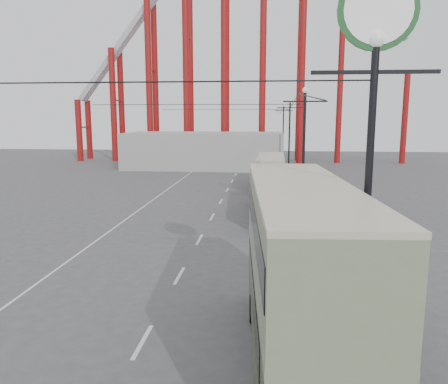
# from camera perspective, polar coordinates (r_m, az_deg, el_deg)

# --- Properties ---
(ground) EXTENTS (160.00, 160.00, 0.00)m
(ground) POSITION_cam_1_polar(r_m,az_deg,el_deg) (16.67, -5.18, -15.77)
(ground) COLOR #47474A
(ground) RESTS_ON ground
(road_markings) EXTENTS (12.52, 120.00, 0.01)m
(road_markings) POSITION_cam_1_polar(r_m,az_deg,el_deg) (35.40, -0.58, -1.93)
(road_markings) COLOR silver
(road_markings) RESTS_ON ground
(lamp_post_near) EXTENTS (3.20, 0.44, 10.80)m
(lamp_post_near) POSITION_cam_1_polar(r_m,az_deg,el_deg) (12.08, 18.95, 12.52)
(lamp_post_near) COLOR black
(lamp_post_near) RESTS_ON ground
(lamp_post_mid) EXTENTS (3.20, 0.44, 9.32)m
(lamp_post_mid) POSITION_cam_1_polar(r_m,az_deg,el_deg) (32.96, 10.35, 5.26)
(lamp_post_mid) COLOR black
(lamp_post_mid) RESTS_ON ground
(lamp_post_far) EXTENTS (3.20, 0.44, 9.32)m
(lamp_post_far) POSITION_cam_1_polar(r_m,az_deg,el_deg) (54.88, 8.52, 7.04)
(lamp_post_far) COLOR black
(lamp_post_far) RESTS_ON ground
(lamp_post_distant) EXTENTS (3.20, 0.44, 9.32)m
(lamp_post_distant) POSITION_cam_1_polar(r_m,az_deg,el_deg) (76.85, 7.73, 7.81)
(lamp_post_distant) COLOR black
(lamp_post_distant) RESTS_ON ground
(roller_coaster) EXTENTS (52.95, 5.00, 55.48)m
(roller_coaster) POSITION_cam_1_polar(r_m,az_deg,el_deg) (73.56, 1.42, 22.11)
(roller_coaster) COLOR maroon
(roller_coaster) RESTS_ON ground
(fairground_shed) EXTENTS (22.00, 10.00, 5.00)m
(fairground_shed) POSITION_cam_1_polar(r_m,az_deg,el_deg) (62.57, -2.56, 5.46)
(fairground_shed) COLOR #9F9E9A
(fairground_shed) RESTS_ON ground
(double_decker_bus) EXTENTS (3.21, 10.23, 5.41)m
(double_decker_bus) POSITION_cam_1_polar(r_m,az_deg,el_deg) (12.49, 9.82, -9.75)
(double_decker_bus) COLOR #353D21
(double_decker_bus) RESTS_ON ground
(single_decker_green) EXTENTS (3.52, 11.91, 3.32)m
(single_decker_green) POSITION_cam_1_polar(r_m,az_deg,el_deg) (31.59, 7.07, 0.03)
(single_decker_green) COLOR gray
(single_decker_green) RESTS_ON ground
(single_decker_cream) EXTENTS (2.87, 10.60, 3.28)m
(single_decker_cream) POSITION_cam_1_polar(r_m,az_deg,el_deg) (44.84, 6.11, 2.88)
(single_decker_cream) COLOR beige
(single_decker_cream) RESTS_ON ground
(pedestrian) EXTENTS (0.84, 0.75, 1.93)m
(pedestrian) POSITION_cam_1_polar(r_m,az_deg,el_deg) (21.29, 4.42, -7.22)
(pedestrian) COLOR black
(pedestrian) RESTS_ON ground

